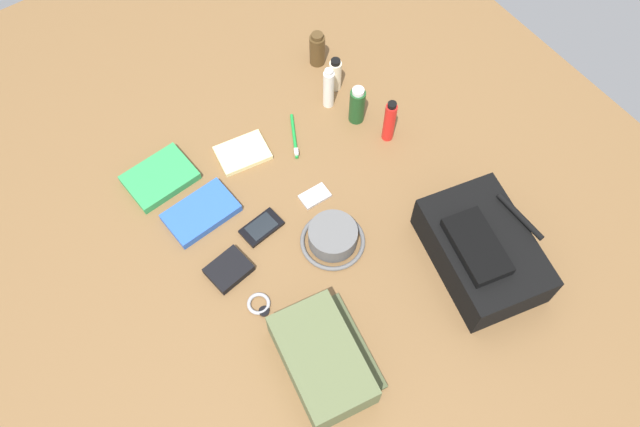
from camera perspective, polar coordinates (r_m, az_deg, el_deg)
ground_plane at (r=1.78m, az=0.00°, el=-0.81°), size 2.64×2.02×0.02m
backpack at (r=1.71m, az=14.57°, el=-3.28°), size 0.40×0.31×0.15m
toiletry_pouch at (r=1.57m, az=0.28°, el=-13.16°), size 0.31×0.25×0.10m
bucket_hat at (r=1.71m, az=1.18°, el=-2.19°), size 0.18×0.18×0.07m
cologne_bottle at (r=2.07m, az=-0.25°, el=14.78°), size 0.05×0.05×0.12m
lotion_bottle at (r=2.00m, az=1.40°, el=12.57°), size 0.04×0.04×0.12m
toothpaste_tube at (r=1.94m, az=0.79°, el=11.36°), size 0.03×0.03×0.15m
shampoo_bottle at (r=1.91m, az=3.41°, el=9.84°), size 0.05×0.05×0.14m
sunscreen_spray at (r=1.87m, az=6.37°, el=8.36°), size 0.04×0.04×0.16m
paperback_novel at (r=1.88m, az=-14.40°, el=3.18°), size 0.16×0.20×0.03m
travel_guidebook at (r=1.80m, az=-10.80°, el=0.05°), size 0.14×0.21×0.03m
cell_phone at (r=1.76m, az=-5.37°, el=-1.28°), size 0.08×0.12×0.01m
media_player at (r=1.80m, az=-0.49°, el=1.60°), size 0.05×0.09×0.01m
wristwatch at (r=1.66m, az=-5.55°, el=-8.29°), size 0.07×0.06×0.01m
toothbrush at (r=1.91m, az=-2.35°, el=6.88°), size 0.15×0.09×0.02m
wallet at (r=1.70m, az=-8.33°, el=-5.09°), size 0.10×0.12×0.02m
notepad at (r=1.89m, az=-7.07°, el=5.51°), size 0.13×0.17×0.02m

